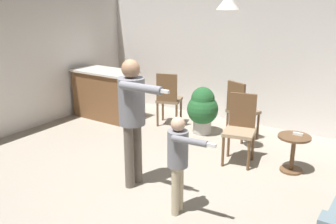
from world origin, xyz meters
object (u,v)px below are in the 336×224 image
at_px(dining_chair_near_wall, 168,97).
at_px(spare_remote_on_table, 298,134).
at_px(person_adult, 133,110).
at_px(kitchen_counter, 106,94).
at_px(potted_plant_corner, 203,108).
at_px(side_table_by_couch, 293,149).
at_px(dining_chair_centre_back, 240,108).
at_px(dining_chair_by_counter, 240,126).
at_px(person_child, 179,155).

height_order(dining_chair_near_wall, spare_remote_on_table, dining_chair_near_wall).
xyz_separation_m(person_adult, spare_remote_on_table, (1.59, 1.55, -0.47)).
relative_size(kitchen_counter, potted_plant_corner, 1.51).
distance_m(side_table_by_couch, dining_chair_centre_back, 1.32).
bearing_deg(person_adult, side_table_by_couch, 131.67).
distance_m(dining_chair_near_wall, dining_chair_centre_back, 1.39).
bearing_deg(person_adult, kitchen_counter, -132.23).
bearing_deg(kitchen_counter, spare_remote_on_table, -4.66).
bearing_deg(dining_chair_centre_back, kitchen_counter, -150.16).
bearing_deg(spare_remote_on_table, kitchen_counter, 175.34).
xyz_separation_m(dining_chair_by_counter, potted_plant_corner, (-1.02, 0.73, -0.09)).
relative_size(person_adult, dining_chair_near_wall, 1.62).
bearing_deg(side_table_by_couch, dining_chair_near_wall, 165.55).
xyz_separation_m(person_child, dining_chair_near_wall, (-1.73, 2.39, -0.16)).
height_order(side_table_by_couch, person_adult, person_adult).
bearing_deg(side_table_by_couch, dining_chair_by_counter, -171.97).
height_order(kitchen_counter, dining_chair_by_counter, dining_chair_by_counter).
distance_m(person_adult, potted_plant_corner, 2.21).
xyz_separation_m(dining_chair_by_counter, dining_chair_centre_back, (-0.35, 0.82, 0.00)).
relative_size(side_table_by_couch, potted_plant_corner, 0.63).
xyz_separation_m(side_table_by_couch, dining_chair_by_counter, (-0.74, -0.10, 0.22)).
height_order(dining_chair_by_counter, potted_plant_corner, dining_chair_by_counter).
height_order(side_table_by_couch, person_child, person_child).
relative_size(person_adult, dining_chair_centre_back, 1.62).
bearing_deg(person_child, potted_plant_corner, -163.26).
bearing_deg(person_adult, dining_chair_centre_back, 165.84).
xyz_separation_m(dining_chair_near_wall, spare_remote_on_table, (2.51, -0.59, -0.01)).
bearing_deg(kitchen_counter, potted_plant_corner, 7.55).
distance_m(person_adult, dining_chair_by_counter, 1.69).
height_order(kitchen_counter, person_adult, person_adult).
distance_m(side_table_by_couch, dining_chair_by_counter, 0.78).
bearing_deg(side_table_by_couch, person_adult, -136.15).
relative_size(person_child, dining_chair_by_counter, 1.13).
bearing_deg(dining_chair_by_counter, dining_chair_near_wall, -35.79).
height_order(side_table_by_couch, dining_chair_by_counter, dining_chair_by_counter).
relative_size(dining_chair_by_counter, spare_remote_on_table, 7.69).
height_order(person_child, dining_chair_near_wall, person_child).
bearing_deg(dining_chair_near_wall, person_adult, -85.71).
bearing_deg(person_child, side_table_by_couch, 150.60).
distance_m(person_child, dining_chair_centre_back, 2.49).
height_order(kitchen_counter, dining_chair_near_wall, dining_chair_near_wall).
xyz_separation_m(side_table_by_couch, person_child, (-0.75, -1.75, 0.37)).
bearing_deg(spare_remote_on_table, dining_chair_near_wall, 166.77).
distance_m(side_table_by_couch, dining_chair_near_wall, 2.57).
bearing_deg(side_table_by_couch, spare_remote_on_table, 59.63).
bearing_deg(potted_plant_corner, dining_chair_by_counter, -35.80).
height_order(dining_chair_centre_back, spare_remote_on_table, dining_chair_centre_back).
bearing_deg(kitchen_counter, dining_chair_by_counter, -8.68).
xyz_separation_m(dining_chair_by_counter, dining_chair_near_wall, (-1.74, 0.74, 0.00)).
bearing_deg(spare_remote_on_table, potted_plant_corner, 162.02).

